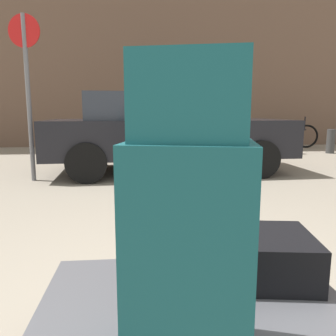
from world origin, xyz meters
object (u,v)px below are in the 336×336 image
bicycle_leaning (289,136)px  duffel_bag_teal_topmost_pile (190,98)px  no_parking_sign (27,81)px  suitcase_black_rear_left (245,255)px  suitcase_teal_front_right (189,251)px  bollard_kerb_mid (289,142)px  luggage_cart (194,320)px  bollard_kerb_far (331,141)px  parked_car (165,131)px  bollard_kerb_near (241,142)px

bicycle_leaning → duffel_bag_teal_topmost_pile: bearing=-116.5°
no_parking_sign → suitcase_black_rear_left: bearing=-61.8°
suitcase_teal_front_right → bollard_kerb_mid: bearing=76.1°
no_parking_sign → duffel_bag_teal_topmost_pile: bearing=-67.8°
suitcase_teal_front_right → bicycle_leaning: 10.13m
bicycle_leaning → luggage_cart: bearing=-116.8°
bollard_kerb_far → bollard_kerb_mid: bearing=180.0°
luggage_cart → bollard_kerb_far: size_ratio=1.92×
duffel_bag_teal_topmost_pile → no_parking_sign: bearing=126.1°
suitcase_black_rear_left → bollard_kerb_mid: 7.96m
luggage_cart → bollard_kerb_mid: 8.27m
suitcase_teal_front_right → bollard_kerb_far: 9.11m
bollard_kerb_far → luggage_cart: bearing=-123.9°
luggage_cart → bicycle_leaning: (4.46, 8.81, 0.10)m
no_parking_sign → bollard_kerb_mid: bearing=28.2°
suitcase_black_rear_left → duffel_bag_teal_topmost_pile: duffel_bag_teal_topmost_pile is taller
parked_car → no_parking_sign: bearing=-163.8°
suitcase_teal_front_right → bicycle_leaning: (4.52, 9.06, -0.30)m
suitcase_teal_front_right → bicycle_leaning: size_ratio=0.38×
parked_car → bollard_kerb_near: parked_car is taller
suitcase_teal_front_right → suitcase_black_rear_left: 0.62m
bicycle_leaning → bollard_kerb_near: 2.46m
luggage_cart → parked_car: (0.28, 4.93, 0.49)m
parked_car → bollard_kerb_near: size_ratio=6.82×
suitcase_teal_front_right → bollard_kerb_near: bearing=84.5°
suitcase_black_rear_left → bicycle_leaning: bicycle_leaning is taller
luggage_cart → suitcase_teal_front_right: suitcase_teal_front_right is taller
luggage_cart → bollard_kerb_mid: bearing=62.8°
parked_car → no_parking_sign: size_ratio=1.71×
duffel_bag_teal_topmost_pile → bollard_kerb_far: duffel_bag_teal_topmost_pile is taller
duffel_bag_teal_topmost_pile → bollard_kerb_mid: duffel_bag_teal_topmost_pile is taller
bicycle_leaning → bollard_kerb_mid: 1.61m
bollard_kerb_mid → bollard_kerb_far: bearing=0.0°
luggage_cart → bollard_kerb_near: bollard_kerb_near is taller
bollard_kerb_far → no_parking_sign: size_ratio=0.25×
bollard_kerb_near → parked_car: bearing=-132.1°
suitcase_teal_front_right → bollard_kerb_mid: suitcase_teal_front_right is taller
duffel_bag_teal_topmost_pile → parked_car: (0.35, 5.19, -0.37)m
bicycle_leaning → no_parking_sign: 7.90m
bollard_kerb_far → no_parking_sign: (-6.86, -3.06, 1.25)m
bollard_kerb_mid → bollard_kerb_far: same height
luggage_cart → suitcase_black_rear_left: suitcase_black_rear_left is taller
bollard_kerb_near → no_parking_sign: size_ratio=0.25×
suitcase_teal_front_right → bollard_kerb_near: 8.02m
suitcase_teal_front_right → no_parking_sign: (-1.85, 4.55, 0.90)m
luggage_cart → bollard_kerb_far: (4.94, 7.35, 0.05)m
suitcase_teal_front_right → bicycle_leaning: bearing=76.4°
suitcase_black_rear_left → bicycle_leaning: (4.18, 8.60, -0.07)m
bollard_kerb_near → bicycle_leaning: bearing=36.2°
suitcase_black_rear_left → duffel_bag_teal_topmost_pile: bearing=-118.1°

